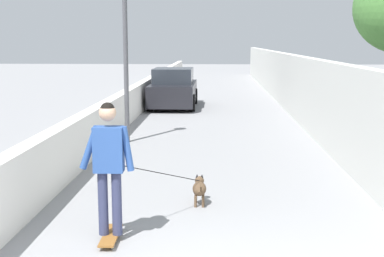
{
  "coord_description": "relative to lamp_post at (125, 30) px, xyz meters",
  "views": [
    {
      "loc": [
        -4.89,
        -0.05,
        2.6
      ],
      "look_at": [
        4.56,
        0.4,
        1.0
      ],
      "focal_mm": 48.59,
      "sensor_mm": 36.0,
      "label": 1
    }
  ],
  "objects": [
    {
      "name": "ground_plane",
      "position": [
        5.71,
        -2.26,
        -2.88
      ],
      "size": [
        80.0,
        80.0,
        0.0
      ],
      "primitive_type": "plane",
      "color": "gray"
    },
    {
      "name": "wall_left",
      "position": [
        3.71,
        0.55,
        -2.35
      ],
      "size": [
        48.0,
        0.3,
        1.05
      ],
      "primitive_type": "cube",
      "color": "silver",
      "rests_on": "ground"
    },
    {
      "name": "fence_right",
      "position": [
        3.71,
        -5.07,
        -1.83
      ],
      "size": [
        48.0,
        0.3,
        2.11
      ],
      "primitive_type": "cube",
      "color": "silver",
      "rests_on": "ground"
    },
    {
      "name": "lamp_post",
      "position": [
        0.0,
        0.0,
        0.0
      ],
      "size": [
        0.36,
        0.36,
        4.19
      ],
      "color": "#4C4C51",
      "rests_on": "ground"
    },
    {
      "name": "skateboard",
      "position": [
        -6.73,
        -0.93,
        -2.81
      ],
      "size": [
        0.81,
        0.22,
        0.08
      ],
      "color": "brown",
      "rests_on": "ground"
    },
    {
      "name": "person_skateboarder",
      "position": [
        -6.73,
        -0.93,
        -1.77
      ],
      "size": [
        0.23,
        0.71,
        1.75
      ],
      "color": "#333859",
      "rests_on": "skateboard"
    },
    {
      "name": "dog",
      "position": [
        -5.14,
        -2.04,
        -2.6
      ],
      "size": [
        1.87,
        1.24,
        1.06
      ],
      "color": "brown",
      "rests_on": "ground"
    },
    {
      "name": "car_near",
      "position": [
        7.24,
        -0.6,
        -2.17
      ],
      "size": [
        3.85,
        1.8,
        1.54
      ],
      "color": "black",
      "rests_on": "ground"
    }
  ]
}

